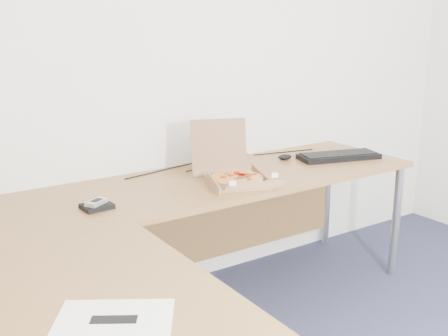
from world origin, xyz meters
TOP-DOWN VIEW (x-y plane):
  - desk at (-0.82, 0.97)m, footprint 2.50×2.20m
  - pizza_box at (-0.37, 1.29)m, footprint 0.30×0.35m
  - drinking_glass at (-0.15, 1.65)m, footprint 0.06×0.06m
  - keyboard at (0.43, 1.35)m, footprint 0.52×0.30m
  - mouse at (0.15, 1.52)m, footprint 0.10×0.08m
  - wallet at (-1.12, 1.29)m, footprint 0.14×0.12m
  - phone at (-1.12, 1.29)m, footprint 0.11×0.10m
  - paper_sheet at (-1.43, 0.37)m, footprint 0.40×0.37m
  - dome_speaker at (-0.20, 1.60)m, footprint 0.09×0.09m
  - cable_bundle at (-0.21, 1.68)m, footprint 0.63×0.13m

SIDE VIEW (x-z plane):
  - desk at x=-0.82m, z-range 0.34..1.07m
  - paper_sheet at x=-1.43m, z-range 0.73..0.73m
  - cable_bundle at x=-0.21m, z-range 0.73..0.74m
  - wallet at x=-1.12m, z-range 0.73..0.75m
  - keyboard at x=0.43m, z-range 0.73..0.76m
  - mouse at x=0.15m, z-range 0.73..0.76m
  - phone at x=-1.12m, z-range 0.75..0.77m
  - pizza_box at x=-0.37m, z-range 0.61..0.92m
  - dome_speaker at x=-0.20m, z-range 0.73..0.81m
  - drinking_glass at x=-0.15m, z-range 0.73..0.84m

